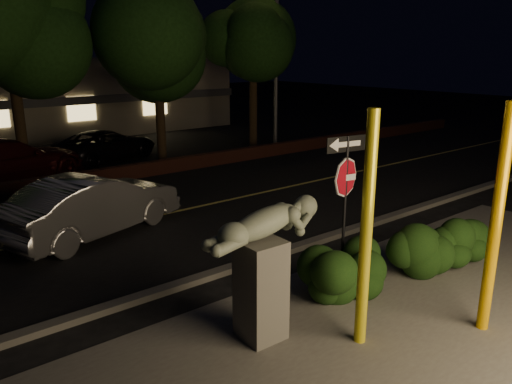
# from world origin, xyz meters

# --- Properties ---
(ground) EXTENTS (90.00, 90.00, 0.00)m
(ground) POSITION_xyz_m (0.00, 10.00, 0.00)
(ground) COLOR black
(ground) RESTS_ON ground
(patio) EXTENTS (14.00, 6.00, 0.02)m
(patio) POSITION_xyz_m (0.00, -1.00, 0.01)
(patio) COLOR #4C4944
(patio) RESTS_ON ground
(road) EXTENTS (80.00, 8.00, 0.01)m
(road) POSITION_xyz_m (0.00, 7.00, 0.01)
(road) COLOR black
(road) RESTS_ON ground
(lane_marking) EXTENTS (80.00, 0.12, 0.00)m
(lane_marking) POSITION_xyz_m (0.00, 7.00, 0.02)
(lane_marking) COLOR gold
(lane_marking) RESTS_ON road
(curb) EXTENTS (80.00, 0.25, 0.12)m
(curb) POSITION_xyz_m (0.00, 2.90, 0.06)
(curb) COLOR #4C4944
(curb) RESTS_ON ground
(brick_wall) EXTENTS (40.00, 0.35, 0.50)m
(brick_wall) POSITION_xyz_m (0.00, 11.30, 0.25)
(brick_wall) COLOR #492017
(brick_wall) RESTS_ON ground
(parking_lot) EXTENTS (40.00, 12.00, 0.01)m
(parking_lot) POSITION_xyz_m (0.00, 17.00, 0.01)
(parking_lot) COLOR black
(parking_lot) RESTS_ON ground
(building) EXTENTS (22.00, 10.20, 4.00)m
(building) POSITION_xyz_m (0.00, 24.99, 2.00)
(building) COLOR #645F50
(building) RESTS_ON ground
(tree_far_c) EXTENTS (4.80, 4.80, 7.84)m
(tree_far_c) POSITION_xyz_m (2.50, 12.80, 5.66)
(tree_far_c) COLOR black
(tree_far_c) RESTS_ON ground
(tree_far_d) EXTENTS (4.40, 4.40, 7.42)m
(tree_far_d) POSITION_xyz_m (7.50, 13.30, 5.42)
(tree_far_d) COLOR black
(tree_far_d) RESTS_ON ground
(yellow_pole_left) EXTENTS (0.18, 0.18, 3.55)m
(yellow_pole_left) POSITION_xyz_m (-1.28, -0.39, 1.78)
(yellow_pole_left) COLOR yellow
(yellow_pole_left) RESTS_ON ground
(yellow_pole_right) EXTENTS (0.18, 0.18, 3.62)m
(yellow_pole_right) POSITION_xyz_m (0.56, -1.37, 1.81)
(yellow_pole_right) COLOR #DF9F06
(yellow_pole_right) RESTS_ON ground
(signpost) EXTENTS (0.93, 0.20, 2.77)m
(signpost) POSITION_xyz_m (0.35, 1.44, 1.97)
(signpost) COLOR black
(signpost) RESTS_ON ground
(sculpture) EXTENTS (2.00, 0.64, 2.15)m
(sculpture) POSITION_xyz_m (-2.34, 0.65, 1.33)
(sculpture) COLOR #4C4944
(sculpture) RESTS_ON ground
(hedge_center) EXTENTS (2.42, 1.75, 1.14)m
(hedge_center) POSITION_xyz_m (-0.23, 0.88, 0.57)
(hedge_center) COLOR black
(hedge_center) RESTS_ON ground
(hedge_right) EXTENTS (2.08, 1.51, 1.22)m
(hedge_right) POSITION_xyz_m (1.48, 0.60, 0.61)
(hedge_right) COLOR black
(hedge_right) RESTS_ON ground
(hedge_far_right) EXTENTS (1.72, 1.30, 1.07)m
(hedge_far_right) POSITION_xyz_m (2.76, 0.30, 0.53)
(hedge_far_right) COLOR black
(hedge_far_right) RESTS_ON ground
(streetlight) EXTENTS (1.35, 0.39, 8.96)m
(streetlight) POSITION_xyz_m (8.38, 12.97, 5.33)
(streetlight) COLOR #4B4C50
(streetlight) RESTS_ON ground
(silver_sedan) EXTENTS (4.73, 2.86, 1.47)m
(silver_sedan) POSITION_xyz_m (-2.63, 6.71, 0.74)
(silver_sedan) COLOR #A7A6AA
(silver_sedan) RESTS_ON ground
(parked_car_darkred) EXTENTS (5.79, 3.75, 1.56)m
(parked_car_darkred) POSITION_xyz_m (-3.13, 13.17, 0.78)
(parked_car_darkred) COLOR #3A0D0E
(parked_car_darkred) RESTS_ON ground
(parked_car_dark) EXTENTS (4.89, 3.48, 1.24)m
(parked_car_dark) POSITION_xyz_m (1.04, 14.87, 0.62)
(parked_car_dark) COLOR black
(parked_car_dark) RESTS_ON ground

